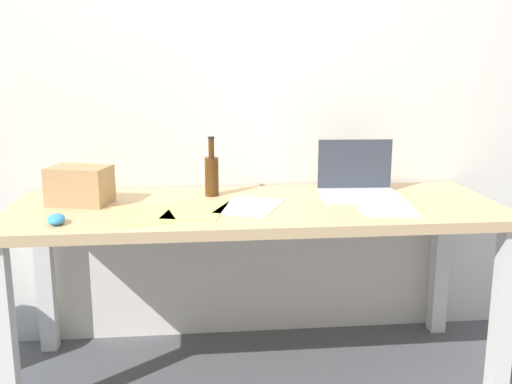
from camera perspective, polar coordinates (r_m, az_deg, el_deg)
The scene contains 11 objects.
ground_plane at distance 2.61m, azimuth 0.00°, elevation -16.90°, with size 8.00×8.00×0.00m, color #515459.
back_wall at distance 2.68m, azimuth -0.94°, elevation 12.94°, with size 5.20×0.08×2.60m, color silver.
desk at distance 2.36m, azimuth 0.00°, elevation -3.35°, with size 1.95×0.70×0.73m.
laptop_right at distance 2.52m, azimuth 9.86°, elevation 0.74°, with size 0.33×0.25×0.23m.
beer_bottle at distance 2.48m, azimuth -4.32°, elevation 1.76°, with size 0.06×0.06×0.25m.
computer_mouse at distance 2.17m, azimuth -18.81°, elevation -2.51°, with size 0.06×0.10×0.03m, color #338CC6.
cardboard_box at distance 2.43m, azimuth -16.73°, elevation 0.62°, with size 0.23×0.16×0.15m, color tan.
paper_sheet_center at distance 2.30m, azimuth -0.60°, elevation -1.38°, with size 0.21×0.30×0.00m, color white.
paper_yellow_folder at distance 2.25m, azimuth -5.85°, elevation -1.75°, with size 0.21×0.30×0.00m, color #F4E06B.
paper_sheet_front_left at distance 2.22m, azimuth -10.94°, elevation -2.15°, with size 0.21×0.30×0.00m, color #F4E06B.
paper_sheet_front_right at distance 2.34m, azimuth 12.41°, elevation -1.43°, with size 0.21×0.30×0.00m, color white.
Camera 1 is at (-0.24, -2.26, 1.28)m, focal length 41.22 mm.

